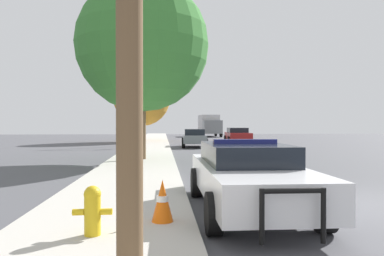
{
  "coord_description": "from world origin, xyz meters",
  "views": [
    {
      "loc": [
        -4.16,
        -7.78,
        1.74
      ],
      "look_at": [
        -2.14,
        17.54,
        1.46
      ],
      "focal_mm": 35.0,
      "sensor_mm": 36.0,
      "label": 1
    }
  ],
  "objects_px": {
    "tree_sidewalk_far": "(142,98)",
    "tree_sidewalk_near": "(143,45)",
    "traffic_light": "(162,95)",
    "fire_hydrant": "(92,209)",
    "police_car": "(247,174)",
    "car_background_midblock": "(194,137)",
    "car_background_oncoming": "(238,135)",
    "traffic_cone": "(162,200)",
    "box_truck": "(209,125)"
  },
  "relations": [
    {
      "from": "tree_sidewalk_far",
      "to": "tree_sidewalk_near",
      "type": "relative_size",
      "value": 0.84
    },
    {
      "from": "traffic_light",
      "to": "tree_sidewalk_near",
      "type": "height_order",
      "value": "tree_sidewalk_near"
    },
    {
      "from": "fire_hydrant",
      "to": "traffic_light",
      "type": "xyz_separation_m",
      "value": [
        0.96,
        24.9,
        3.53
      ]
    },
    {
      "from": "police_car",
      "to": "tree_sidewalk_near",
      "type": "relative_size",
      "value": 0.63
    },
    {
      "from": "car_background_midblock",
      "to": "car_background_oncoming",
      "type": "xyz_separation_m",
      "value": [
        4.12,
        4.09,
        0.04
      ]
    },
    {
      "from": "traffic_light",
      "to": "traffic_cone",
      "type": "relative_size",
      "value": 8.08
    },
    {
      "from": "fire_hydrant",
      "to": "tree_sidewalk_far",
      "type": "height_order",
      "value": "tree_sidewalk_far"
    },
    {
      "from": "box_truck",
      "to": "traffic_cone",
      "type": "height_order",
      "value": "box_truck"
    },
    {
      "from": "police_car",
      "to": "car_background_midblock",
      "type": "relative_size",
      "value": 1.24
    },
    {
      "from": "police_car",
      "to": "box_truck",
      "type": "height_order",
      "value": "box_truck"
    },
    {
      "from": "traffic_light",
      "to": "car_background_oncoming",
      "type": "bearing_deg",
      "value": 12.65
    },
    {
      "from": "car_background_midblock",
      "to": "tree_sidewalk_near",
      "type": "bearing_deg",
      "value": -104.37
    },
    {
      "from": "tree_sidewalk_far",
      "to": "traffic_cone",
      "type": "relative_size",
      "value": 10.03
    },
    {
      "from": "fire_hydrant",
      "to": "car_background_oncoming",
      "type": "xyz_separation_m",
      "value": [
        7.5,
        26.37,
        0.25
      ]
    },
    {
      "from": "traffic_cone",
      "to": "box_truck",
      "type": "bearing_deg",
      "value": 81.81
    },
    {
      "from": "traffic_cone",
      "to": "traffic_light",
      "type": "bearing_deg",
      "value": 90.11
    },
    {
      "from": "fire_hydrant",
      "to": "car_background_midblock",
      "type": "distance_m",
      "value": 22.54
    },
    {
      "from": "box_truck",
      "to": "tree_sidewalk_near",
      "type": "distance_m",
      "value": 34.62
    },
    {
      "from": "fire_hydrant",
      "to": "box_truck",
      "type": "height_order",
      "value": "box_truck"
    },
    {
      "from": "fire_hydrant",
      "to": "car_background_oncoming",
      "type": "bearing_deg",
      "value": 74.12
    },
    {
      "from": "traffic_light",
      "to": "car_background_midblock",
      "type": "height_order",
      "value": "traffic_light"
    },
    {
      "from": "police_car",
      "to": "car_background_midblock",
      "type": "distance_m",
      "value": 20.4
    },
    {
      "from": "car_background_oncoming",
      "to": "tree_sidewalk_far",
      "type": "distance_m",
      "value": 10.3
    },
    {
      "from": "police_car",
      "to": "tree_sidewalk_near",
      "type": "xyz_separation_m",
      "value": [
        -2.58,
        9.83,
        4.59
      ]
    },
    {
      "from": "police_car",
      "to": "traffic_light",
      "type": "relative_size",
      "value": 0.93
    },
    {
      "from": "traffic_light",
      "to": "car_background_oncoming",
      "type": "xyz_separation_m",
      "value": [
        6.54,
        1.47,
        -3.28
      ]
    },
    {
      "from": "fire_hydrant",
      "to": "traffic_light",
      "type": "relative_size",
      "value": 0.13
    },
    {
      "from": "fire_hydrant",
      "to": "traffic_cone",
      "type": "xyz_separation_m",
      "value": [
        1.01,
        0.69,
        -0.03
      ]
    },
    {
      "from": "box_truck",
      "to": "fire_hydrant",
      "type": "bearing_deg",
      "value": 78.97
    },
    {
      "from": "car_background_midblock",
      "to": "box_truck",
      "type": "bearing_deg",
      "value": 82.86
    },
    {
      "from": "traffic_light",
      "to": "fire_hydrant",
      "type": "bearing_deg",
      "value": -92.21
    },
    {
      "from": "traffic_light",
      "to": "traffic_cone",
      "type": "bearing_deg",
      "value": -89.89
    },
    {
      "from": "fire_hydrant",
      "to": "tree_sidewalk_near",
      "type": "height_order",
      "value": "tree_sidewalk_near"
    },
    {
      "from": "fire_hydrant",
      "to": "traffic_cone",
      "type": "bearing_deg",
      "value": 34.22
    },
    {
      "from": "car_background_midblock",
      "to": "tree_sidewalk_near",
      "type": "distance_m",
      "value": 11.97
    },
    {
      "from": "police_car",
      "to": "tree_sidewalk_far",
      "type": "xyz_separation_m",
      "value": [
        -3.67,
        29.16,
        3.55
      ]
    },
    {
      "from": "traffic_light",
      "to": "box_truck",
      "type": "distance_m",
      "value": 21.59
    },
    {
      "from": "box_truck",
      "to": "tree_sidewalk_near",
      "type": "xyz_separation_m",
      "value": [
        -7.32,
        -33.63,
        3.72
      ]
    },
    {
      "from": "tree_sidewalk_far",
      "to": "car_background_midblock",
      "type": "bearing_deg",
      "value": -63.59
    },
    {
      "from": "police_car",
      "to": "car_background_oncoming",
      "type": "xyz_separation_m",
      "value": [
        4.8,
        24.48,
        0.03
      ]
    },
    {
      "from": "police_car",
      "to": "traffic_light",
      "type": "bearing_deg",
      "value": -85.44
    },
    {
      "from": "car_background_midblock",
      "to": "box_truck",
      "type": "height_order",
      "value": "box_truck"
    },
    {
      "from": "fire_hydrant",
      "to": "car_background_midblock",
      "type": "height_order",
      "value": "car_background_midblock"
    },
    {
      "from": "traffic_light",
      "to": "car_background_midblock",
      "type": "relative_size",
      "value": 1.33
    },
    {
      "from": "police_car",
      "to": "tree_sidewalk_far",
      "type": "distance_m",
      "value": 29.6
    },
    {
      "from": "traffic_cone",
      "to": "car_background_midblock",
      "type": "bearing_deg",
      "value": 83.72
    },
    {
      "from": "police_car",
      "to": "fire_hydrant",
      "type": "distance_m",
      "value": 3.3
    },
    {
      "from": "car_background_oncoming",
      "to": "box_truck",
      "type": "height_order",
      "value": "box_truck"
    },
    {
      "from": "tree_sidewalk_far",
      "to": "tree_sidewalk_near",
      "type": "distance_m",
      "value": 19.39
    },
    {
      "from": "traffic_light",
      "to": "car_background_oncoming",
      "type": "relative_size",
      "value": 1.21
    }
  ]
}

